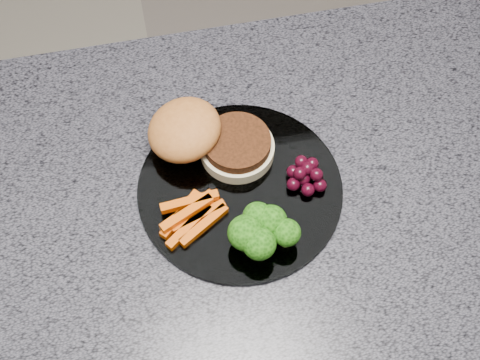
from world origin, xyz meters
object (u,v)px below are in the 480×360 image
Objects in this scene: island_cabinet at (201,331)px; plate at (240,189)px; grape_bunch at (307,174)px; burger at (203,138)px.

plate is (0.08, 0.02, 0.47)m from island_cabinet.
plate is 5.04× the size of grape_bunch.
burger reaches higher than grape_bunch.
island_cabinet is 0.48m from plate.
burger reaches higher than plate.
grape_bunch reaches higher than island_cabinet.
plate is 1.49× the size of burger.
burger reaches higher than island_cabinet.
grape_bunch is at bearing -22.29° from burger.
plate is at bearing 176.43° from grape_bunch.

